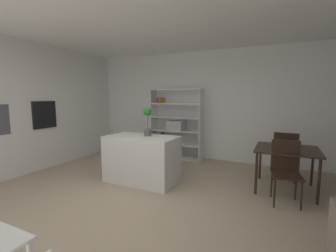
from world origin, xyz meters
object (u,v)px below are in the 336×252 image
Objects in this scene: built_in_oven at (44,115)px; dining_chair_near at (286,167)px; open_bookshelf at (175,125)px; kitchen_island at (142,159)px; potted_plant_on_island at (147,120)px; dining_table at (287,153)px; dining_chair_far at (285,152)px.

dining_chair_near is (4.93, 0.52, -0.69)m from built_in_oven.
kitchen_island is at bearing -85.55° from open_bookshelf.
built_in_oven is at bearing -136.46° from open_bookshelf.
kitchen_island is 2.50× the size of potted_plant_on_island.
dining_table is at bearing 16.61° from kitchen_island.
kitchen_island is at bearing 6.21° from built_in_oven.
potted_plant_on_island is at bearing -82.59° from open_bookshelf.
dining_chair_near is at bearing -91.76° from dining_table.
built_in_oven is 0.33× the size of open_bookshelf.
built_in_oven is at bearing -168.38° from dining_table.
dining_table is at bearing 15.42° from potted_plant_on_island.
potted_plant_on_island reaches higher than dining_chair_far.
built_in_oven is at bearing -173.79° from kitchen_island.
open_bookshelf is (2.27, 2.16, -0.34)m from built_in_oven.
dining_chair_far reaches higher than dining_table.
built_in_oven is 1.11× the size of potted_plant_on_island.
built_in_oven is 0.45× the size of kitchen_island.
potted_plant_on_island is at bearing 28.70° from dining_chair_far.
potted_plant_on_island is at bearing -164.58° from dining_table.
dining_chair_far is at bearing 90.60° from dining_table.
kitchen_island is 1.96m from open_bookshelf.
kitchen_island is 2.64m from dining_table.
potted_plant_on_island is 2.58m from dining_table.
kitchen_island reaches higher than dining_table.
open_bookshelf is 1.82× the size of dining_table.
kitchen_island is at bearing -163.39° from dining_table.
open_bookshelf is at bearing -10.57° from dining_chair_far.
potted_plant_on_island is at bearing 175.82° from dining_chair_near.
dining_chair_far is at bearing 81.09° from dining_chair_near.
kitchen_island is 1.42× the size of dining_chair_near.
dining_chair_far is (-0.01, 0.50, -0.10)m from dining_table.
dining_chair_near is (2.66, -1.64, -0.35)m from open_bookshelf.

